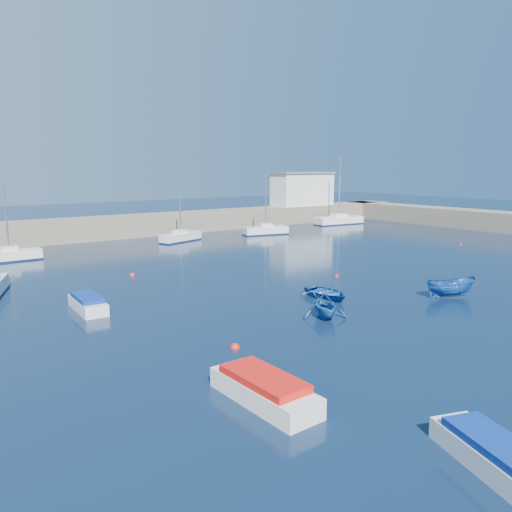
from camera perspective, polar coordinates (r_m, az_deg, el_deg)
ground at (r=28.31m, az=21.42°, el=-8.29°), size 220.00×220.00×0.00m
back_wall at (r=64.79m, az=-15.12°, el=3.28°), size 96.00×4.50×2.60m
right_arm at (r=81.66m, az=19.32°, el=4.40°), size 4.50×32.00×2.60m
harbor_office at (r=80.22m, az=5.32°, el=7.55°), size 10.00×4.00×5.00m
sailboat_5 at (r=51.52m, az=-26.33°, el=0.07°), size 5.53×1.63×7.33m
sailboat_6 at (r=59.26m, az=-8.60°, el=2.17°), size 5.78×3.27×7.39m
sailboat_7 at (r=64.65m, az=1.11°, el=2.97°), size 6.09×2.92×7.78m
sailboat_8 at (r=77.58m, az=9.45°, el=4.07°), size 8.15×3.08×10.31m
motorboat_0 at (r=19.10m, az=0.93°, el=-14.97°), size 1.81×4.83×1.07m
motorboat_1 at (r=32.06m, az=-18.68°, el=-5.16°), size 1.52×3.99×0.97m
motorboat_3 at (r=16.89m, az=25.58°, el=-19.80°), size 2.68×4.31×0.95m
dinghy_center at (r=33.57m, az=8.01°, el=-4.19°), size 2.67×3.66×0.74m
dinghy_left at (r=29.19m, az=7.83°, el=-5.54°), size 3.60×3.78×1.55m
dinghy_right at (r=35.91m, az=21.36°, el=-3.36°), size 3.69×2.73×1.34m
buoy_0 at (r=24.48m, az=-2.41°, el=-10.47°), size 0.47×0.47×0.47m
buoy_1 at (r=40.42m, az=9.20°, el=-2.31°), size 0.38×0.38×0.38m
buoy_3 at (r=41.36m, az=-13.95°, el=-2.20°), size 0.44×0.44×0.44m
buoy_4 at (r=60.53m, az=22.31°, el=1.17°), size 0.39×0.39×0.39m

